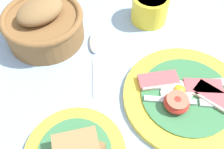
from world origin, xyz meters
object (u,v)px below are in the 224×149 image
breakfast_plate (186,96)px  bread_basket (44,24)px  sugar_cup (150,7)px  teaspoon_by_saucer (95,51)px

breakfast_plate → bread_basket: bearing=128.3°
sugar_cup → teaspoon_by_saucer: bearing=-161.6°
breakfast_plate → teaspoon_by_saucer: size_ratio=1.42×
sugar_cup → bread_basket: size_ratio=0.49×
sugar_cup → teaspoon_by_saucer: 0.19m
teaspoon_by_saucer → sugar_cup: bearing=-53.0°
breakfast_plate → sugar_cup: sugar_cup is taller
bread_basket → teaspoon_by_saucer: 0.14m
sugar_cup → teaspoon_by_saucer: size_ratio=0.51×
breakfast_plate → sugar_cup: 0.26m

